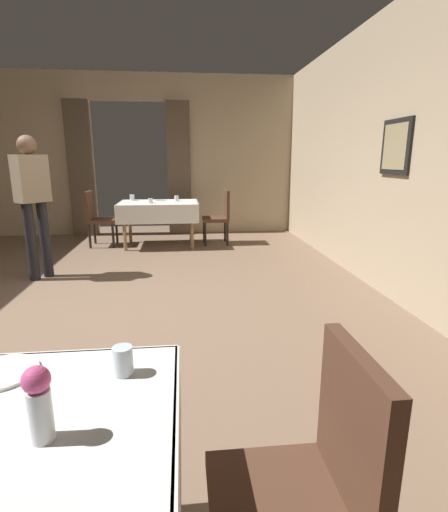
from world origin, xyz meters
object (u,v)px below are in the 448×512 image
Objects in this scene: glass_near_d at (123,361)px; glass_mid_b at (177,198)px; person_waiter_by_doorway at (33,196)px; glass_mid_c at (132,198)px; chair_mid_left at (97,216)px; chair_near_right at (311,483)px; flower_vase_near at (39,401)px; plate_near_b at (1,373)px; plate_mid_a at (159,200)px; glass_mid_d at (151,201)px; dining_table_mid at (159,208)px; chair_mid_right at (220,214)px.

glass_near_d is 5.51m from glass_mid_b.
person_waiter_by_doorway is (-1.56, 3.67, 0.22)m from glass_near_d.
person_waiter_by_doorway reaches higher than glass_mid_c.
chair_near_right is at bearing -72.72° from chair_mid_left.
flower_vase_near is 6.00m from glass_mid_c.
plate_near_b is (0.82, -5.47, 0.24)m from chair_mid_left.
plate_mid_a is 0.41m from glass_mid_d.
glass_mid_d is at bearing -122.20° from dining_table_mid.
flower_vase_near reaches higher than plate_mid_a.
glass_mid_b is at bearing 87.32° from flower_vase_near.
glass_mid_c reaches higher than glass_mid_b.
glass_near_d is (0.19, -5.40, 0.15)m from dining_table_mid.
glass_near_d is at bearing -77.42° from chair_mid_left.
dining_table_mid is 0.35m from glass_mid_b.
person_waiter_by_doorway is at bearing 109.46° from flower_vase_near.
chair_mid_right is at bearing 80.01° from flower_vase_near.
glass_near_d is at bearing -98.89° from chair_mid_right.
glass_mid_b is at bearing -12.95° from glass_mid_c.
dining_table_mid is 13.32× the size of glass_near_d.
chair_near_right is at bearing -61.61° from person_waiter_by_doorway.
chair_near_right is 5.74m from chair_mid_right.
flower_vase_near is at bearing -70.54° from person_waiter_by_doorway.
chair_near_right is 6.09m from glass_mid_c.
dining_table_mid is 5.51× the size of plate_near_b.
chair_mid_left is 9.61× the size of glass_mid_b.
plate_near_b is (-0.22, -5.36, 0.11)m from dining_table_mid.
chair_near_right is at bearing -78.38° from glass_mid_c.
chair_mid_right is at bearing 11.95° from glass_mid_d.
chair_mid_right is 8.93× the size of glass_mid_c.
chair_near_right is 0.81m from flower_vase_near.
plate_near_b is (-0.25, 0.34, -0.11)m from flower_vase_near.
chair_mid_left is 8.93× the size of glass_mid_c.
glass_mid_d is at bearing -106.76° from plate_mid_a.
plate_near_b is at bearing 162.13° from chair_near_right.
chair_mid_right is at bearing 76.87° from plate_near_b.
plate_near_b is 2.29× the size of glass_mid_c.
plate_mid_a is at bearing 160.98° from glass_mid_b.
plate_near_b is at bearing -103.13° from chair_mid_right.
plate_near_b is at bearing -87.52° from glass_mid_c.
plate_mid_a is 0.12× the size of person_waiter_by_doorway.
glass_near_d is 0.95× the size of glass_mid_c.
glass_near_d is at bearing -91.16° from glass_mid_b.
flower_vase_near is at bearing -92.68° from glass_mid_b.
chair_mid_left reaches higher than glass_mid_b.
chair_mid_left is at bearing 102.58° from glass_near_d.
person_waiter_by_doorway reaches higher than chair_mid_right.
glass_mid_b is at bearing 84.55° from plate_near_b.
plate_mid_a is at bearing 97.33° from chair_near_right.
glass_mid_b is (1.34, -0.01, 0.28)m from chair_mid_left.
flower_vase_near is at bearing -89.72° from dining_table_mid.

